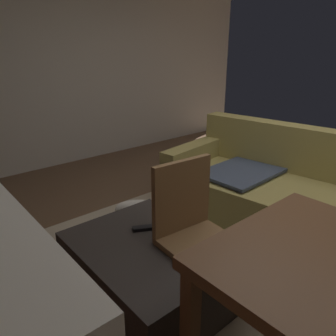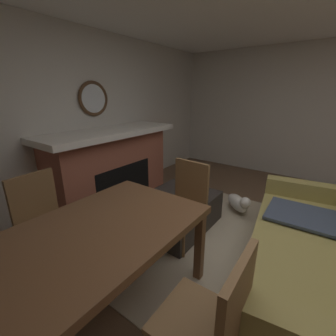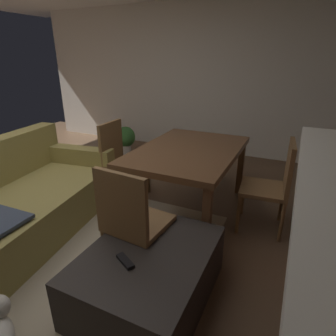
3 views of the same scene
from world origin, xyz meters
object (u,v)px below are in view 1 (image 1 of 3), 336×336
Objects in this scene: ottoman_coffee_table at (150,270)px; tv_remote at (144,228)px; dining_chair_west at (192,225)px; couch at (289,195)px; small_dog at (143,208)px.

tv_remote reaches higher than ottoman_coffee_table.
tv_remote is 0.17× the size of dining_chair_west.
couch is 1.35m from dining_chair_west.
couch is 1.57m from ottoman_coffee_table.
ottoman_coffee_table is 0.28m from tv_remote.
small_dog is (-0.95, 0.30, -0.36)m from dining_chair_west.
dining_chair_west reaches higher than small_dog.
tv_remote is at bearing 153.46° from ottoman_coffee_table.
couch reaches higher than tv_remote.
dining_chair_west is at bearing -86.79° from couch.
small_dog is at bearing -130.46° from couch.
couch is 1.51m from tv_remote.
dining_chair_west is (0.07, -1.33, 0.22)m from couch.
ottoman_coffee_table is at bearing -33.67° from small_dog.
small_dog is (-0.88, -1.03, -0.14)m from couch.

